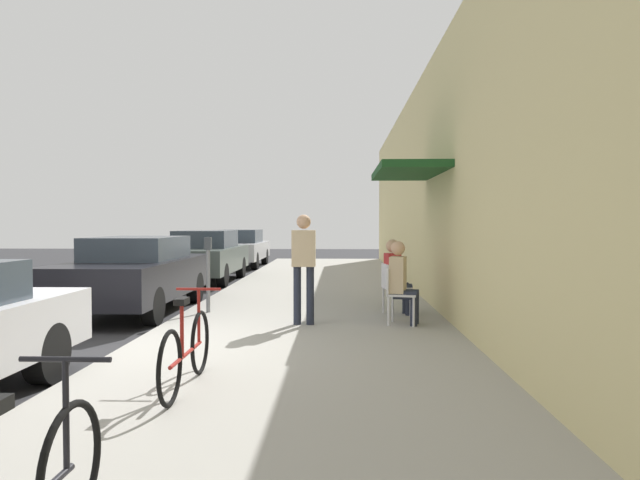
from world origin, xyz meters
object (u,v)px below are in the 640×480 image
object	(u,v)px
parked_car_1	(136,273)
cafe_chair_1	(392,285)
bicycle_1	(187,351)
seated_patron_0	(402,279)
pedestrian_standing	(304,260)
parked_car_3	(240,248)
seated_patron_1	(396,274)
parked_car_2	(205,255)
cafe_chair_0	(398,292)
parking_meter	(208,269)

from	to	relation	value
parked_car_1	cafe_chair_1	world-z (taller)	parked_car_1
bicycle_1	seated_patron_0	size ratio (longest dim) A/B	1.33
pedestrian_standing	bicycle_1	bearing A→B (deg)	-104.63
cafe_chair_1	parked_car_3	bearing A→B (deg)	111.49
bicycle_1	seated_patron_1	bearing A→B (deg)	61.47
seated_patron_0	parked_car_1	bearing A→B (deg)	159.55
parked_car_1	pedestrian_standing	world-z (taller)	pedestrian_standing
parked_car_2	cafe_chair_1	size ratio (longest dim) A/B	5.06
parked_car_3	bicycle_1	size ratio (longest dim) A/B	2.57
parked_car_3	cafe_chair_0	distance (m)	13.85
parking_meter	cafe_chair_1	size ratio (longest dim) A/B	1.52
parked_car_3	cafe_chair_0	size ratio (longest dim) A/B	5.06
seated_patron_0	seated_patron_1	xyz separation A→B (m)	(-0.00, 0.93, 0.00)
parked_car_1	parked_car_2	world-z (taller)	parked_car_2
parked_car_1	parked_car_2	distance (m)	5.57
parked_car_1	cafe_chair_1	xyz separation A→B (m)	(4.76, -0.88, -0.12)
cafe_chair_0	cafe_chair_1	world-z (taller)	same
seated_patron_0	pedestrian_standing	bearing A→B (deg)	-177.24
parked_car_2	parked_car_3	world-z (taller)	parked_car_2
parking_meter	seated_patron_0	bearing A→B (deg)	-18.37
bicycle_1	seated_patron_1	size ratio (longest dim) A/B	1.33
parking_meter	parked_car_1	bearing A→B (deg)	155.33
parked_car_2	seated_patron_0	size ratio (longest dim) A/B	3.41
parked_car_2	cafe_chair_0	distance (m)	8.76
cafe_chair_0	pedestrian_standing	size ratio (longest dim) A/B	0.51
cafe_chair_0	pedestrian_standing	distance (m)	1.54
bicycle_1	parked_car_1	bearing A→B (deg)	114.48
pedestrian_standing	cafe_chair_0	bearing A→B (deg)	3.47
cafe_chair_0	bicycle_1	bearing A→B (deg)	-123.77
bicycle_1	seated_patron_1	world-z (taller)	seated_patron_1
seated_patron_0	pedestrian_standing	size ratio (longest dim) A/B	0.76
parked_car_1	parked_car_2	bearing A→B (deg)	90.00
parked_car_3	parked_car_2	bearing A→B (deg)	-90.00
pedestrian_standing	parked_car_3	bearing A→B (deg)	104.18
parked_car_3	cafe_chair_1	size ratio (longest dim) A/B	5.06
parked_car_1	parked_car_3	xyz separation A→B (m)	(-0.00, 11.22, -0.01)
parked_car_1	bicycle_1	world-z (taller)	parked_car_1
parked_car_1	cafe_chair_1	size ratio (longest dim) A/B	5.06
parked_car_1	seated_patron_0	world-z (taller)	parked_car_1
parked_car_2	pedestrian_standing	distance (m)	8.15
seated_patron_1	parked_car_2	bearing A→B (deg)	126.83
parked_car_1	bicycle_1	xyz separation A→B (m)	(2.41, -5.30, -0.27)
parked_car_2	pedestrian_standing	world-z (taller)	pedestrian_standing
seated_patron_1	seated_patron_0	bearing A→B (deg)	-89.97
bicycle_1	cafe_chair_1	distance (m)	5.01
parked_car_3	bicycle_1	distance (m)	16.70
parking_meter	pedestrian_standing	xyz separation A→B (m)	(1.76, -1.16, 0.23)
parked_car_2	parking_meter	xyz separation A→B (m)	(1.55, -6.28, 0.13)
parking_meter	seated_patron_1	size ratio (longest dim) A/B	1.02
seated_patron_0	bicycle_1	bearing A→B (deg)	-124.53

